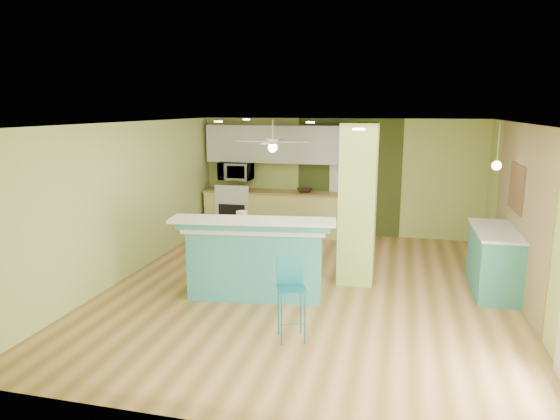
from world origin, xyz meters
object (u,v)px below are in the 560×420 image
object	(u,v)px
side_counter	(494,260)
peninsula	(257,256)
fruit_bowl	(305,190)
canister	(242,217)
bar_stool	(291,285)

from	to	relation	value
side_counter	peninsula	bearing A→B (deg)	-165.26
fruit_bowl	canister	xyz separation A→B (m)	(-0.26, -3.54, 0.17)
peninsula	canister	size ratio (longest dim) A/B	13.53
bar_stool	fruit_bowl	bearing A→B (deg)	77.90
peninsula	bar_stool	distance (m)	1.57
peninsula	bar_stool	xyz separation A→B (m)	(0.81, -1.34, 0.10)
bar_stool	canister	size ratio (longest dim) A/B	5.74
side_counter	canister	xyz separation A→B (m)	(-3.66, -0.91, 0.67)
bar_stool	side_counter	world-z (taller)	bar_stool
side_counter	canister	distance (m)	3.83
side_counter	canister	size ratio (longest dim) A/B	8.62
canister	peninsula	bearing A→B (deg)	0.77
peninsula	fruit_bowl	size ratio (longest dim) A/B	6.92
peninsula	canister	distance (m)	0.63
side_counter	bar_stool	bearing A→B (deg)	-139.46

